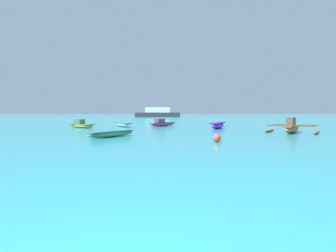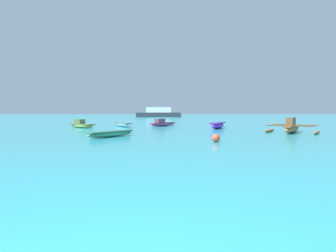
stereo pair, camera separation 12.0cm
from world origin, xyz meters
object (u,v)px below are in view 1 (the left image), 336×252
Objects in this scene: moored_boat_2 at (217,125)px; mooring_buoy_1 at (217,138)px; moored_boat_4 at (292,128)px; distant_ferry at (158,113)px; moored_boat_5 at (122,124)px; moored_boat_3 at (82,125)px; moored_boat_0 at (162,123)px; moored_boat_1 at (111,134)px.

mooring_buoy_1 is (-1.91, -10.40, -0.09)m from moored_boat_2.
moored_boat_2 reaches higher than mooring_buoy_1.
distant_ferry is (-9.73, 47.23, 0.56)m from moored_boat_4.
moored_boat_3 is at bearing -95.86° from moored_boat_5.
moored_boat_0 is 1.35× the size of moored_boat_3.
moored_boat_3 is 0.83× the size of moored_boat_5.
moored_boat_1 is at bearing 138.87° from moored_boat_4.
moored_boat_1 is at bearing -158.10° from moored_boat_0.
mooring_buoy_1 is 52.95m from distant_ferry.
distant_ferry is (2.34, 39.88, 0.67)m from moored_boat_5.
distant_ferry is (-5.72, 42.41, 0.61)m from moored_boat_2.
moored_boat_2 is (7.28, 7.70, 0.09)m from moored_boat_1.
moored_boat_4 reaches higher than moored_boat_1.
moored_boat_2 reaches higher than moored_boat_1.
moored_boat_2 is 7.57× the size of mooring_buoy_1.
moored_boat_1 is at bearing -91.78° from distant_ferry.
moored_boat_5 reaches higher than moored_boat_1.
moored_boat_3 is at bearing -97.65° from distant_ferry.
moored_boat_1 is 10.60m from moored_boat_2.
moored_boat_0 reaches higher than moored_boat_1.
moored_boat_1 is at bearing 153.30° from mooring_buoy_1.
moored_boat_4 is (11.28, 2.88, 0.14)m from moored_boat_1.
moored_boat_2 is 0.29× the size of distant_ferry.
distant_ferry is at bearing 46.19° from moored_boat_4.
moored_boat_1 is 9.57m from moored_boat_3.
moored_boat_2 is at bearing -82.32° from distant_ferry.
moored_boat_5 is at bearing 98.36° from moored_boat_2.
moored_boat_1 is 10.26m from moored_boat_5.
moored_boat_2 is at bearing 41.21° from moored_boat_5.
moored_boat_4 is 14.13m from moored_boat_5.
moored_boat_3 is 0.25× the size of distant_ferry.
moored_boat_4 is at bearing 7.81° from moored_boat_3.
moored_boat_5 is 7.98× the size of mooring_buoy_1.
moored_boat_3 is at bearing 103.73° from moored_boat_4.
moored_boat_3 is 0.65× the size of moored_boat_4.
moored_boat_0 reaches higher than moored_boat_2.
moored_boat_0 is at bearing 75.88° from moored_boat_5.
mooring_buoy_1 is at bearing 167.88° from moored_boat_4.
mooring_buoy_1 reaches higher than moored_boat_1.
moored_boat_4 is at bearing -99.17° from moored_boat_0.
distant_ferry is at bearing 37.36° from moored_boat_0.
moored_boat_5 is at bearing 115.44° from mooring_buoy_1.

